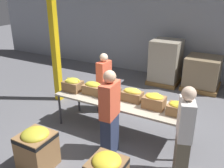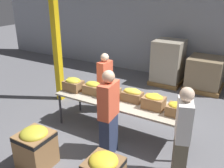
{
  "view_description": "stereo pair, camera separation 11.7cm",
  "coord_description": "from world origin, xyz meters",
  "px_view_note": "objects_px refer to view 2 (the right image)",
  "views": [
    {
      "loc": [
        2.14,
        -4.28,
        3.07
      ],
      "look_at": [
        -0.21,
        0.0,
        1.1
      ],
      "focal_mm": 40.0,
      "sensor_mm": 36.0,
      "label": 1
    },
    {
      "loc": [
        2.24,
        -4.22,
        3.07
      ],
      "look_at": [
        -0.21,
        0.0,
        1.1
      ],
      "focal_mm": 40.0,
      "sensor_mm": 36.0,
      "label": 2
    }
  ],
  "objects_px": {
    "banana_box_5": "(177,109)",
    "volunteer_1": "(182,136)",
    "banana_box_3": "(132,95)",
    "donation_bin_0": "(36,146)",
    "sorting_table": "(121,102)",
    "banana_box_1": "(93,88)",
    "banana_box_4": "(154,101)",
    "volunteer_2": "(109,115)",
    "pallet_stack_1": "(168,63)",
    "banana_box_2": "(110,92)",
    "banana_box_0": "(73,84)",
    "pallet_stack_0": "(205,74)",
    "volunteer_0": "(105,83)",
    "support_pillar": "(55,28)"
  },
  "relations": [
    {
      "from": "banana_box_2",
      "to": "banana_box_4",
      "type": "height_order",
      "value": "same"
    },
    {
      "from": "banana_box_1",
      "to": "banana_box_4",
      "type": "relative_size",
      "value": 1.0
    },
    {
      "from": "banana_box_3",
      "to": "pallet_stack_1",
      "type": "relative_size",
      "value": 0.3
    },
    {
      "from": "volunteer_2",
      "to": "donation_bin_0",
      "type": "height_order",
      "value": "volunteer_2"
    },
    {
      "from": "banana_box_0",
      "to": "donation_bin_0",
      "type": "distance_m",
      "value": 1.78
    },
    {
      "from": "banana_box_2",
      "to": "banana_box_3",
      "type": "xyz_separation_m",
      "value": [
        0.48,
        0.11,
        -0.0
      ]
    },
    {
      "from": "banana_box_0",
      "to": "volunteer_0",
      "type": "height_order",
      "value": "volunteer_0"
    },
    {
      "from": "banana_box_0",
      "to": "pallet_stack_0",
      "type": "distance_m",
      "value": 4.22
    },
    {
      "from": "banana_box_0",
      "to": "volunteer_2",
      "type": "distance_m",
      "value": 1.54
    },
    {
      "from": "banana_box_2",
      "to": "banana_box_4",
      "type": "relative_size",
      "value": 1.0
    },
    {
      "from": "banana_box_1",
      "to": "banana_box_2",
      "type": "bearing_deg",
      "value": -2.84
    },
    {
      "from": "banana_box_2",
      "to": "pallet_stack_1",
      "type": "relative_size",
      "value": 0.3
    },
    {
      "from": "banana_box_1",
      "to": "volunteer_1",
      "type": "distance_m",
      "value": 2.34
    },
    {
      "from": "banana_box_5",
      "to": "support_pillar",
      "type": "distance_m",
      "value": 3.75
    },
    {
      "from": "sorting_table",
      "to": "banana_box_3",
      "type": "height_order",
      "value": "banana_box_3"
    },
    {
      "from": "banana_box_4",
      "to": "volunteer_2",
      "type": "height_order",
      "value": "volunteer_2"
    },
    {
      "from": "volunteer_0",
      "to": "volunteer_2",
      "type": "xyz_separation_m",
      "value": [
        1.0,
        -1.49,
        0.09
      ]
    },
    {
      "from": "banana_box_3",
      "to": "donation_bin_0",
      "type": "distance_m",
      "value": 2.14
    },
    {
      "from": "banana_box_5",
      "to": "volunteer_1",
      "type": "bearing_deg",
      "value": -67.76
    },
    {
      "from": "banana_box_3",
      "to": "pallet_stack_1",
      "type": "bearing_deg",
      "value": 95.1
    },
    {
      "from": "support_pillar",
      "to": "banana_box_2",
      "type": "bearing_deg",
      "value": -18.57
    },
    {
      "from": "banana_box_2",
      "to": "banana_box_3",
      "type": "relative_size",
      "value": 1.0
    },
    {
      "from": "banana_box_0",
      "to": "volunteer_2",
      "type": "height_order",
      "value": "volunteer_2"
    },
    {
      "from": "banana_box_3",
      "to": "volunteer_1",
      "type": "height_order",
      "value": "volunteer_1"
    },
    {
      "from": "banana_box_4",
      "to": "volunteer_1",
      "type": "xyz_separation_m",
      "value": [
        0.78,
        -0.77,
        -0.1
      ]
    },
    {
      "from": "banana_box_2",
      "to": "pallet_stack_1",
      "type": "bearing_deg",
      "value": 86.72
    },
    {
      "from": "banana_box_5",
      "to": "volunteer_1",
      "type": "height_order",
      "value": "volunteer_1"
    },
    {
      "from": "banana_box_1",
      "to": "banana_box_4",
      "type": "height_order",
      "value": "banana_box_4"
    },
    {
      "from": "banana_box_0",
      "to": "banana_box_3",
      "type": "relative_size",
      "value": 0.98
    },
    {
      "from": "banana_box_2",
      "to": "pallet_stack_0",
      "type": "distance_m",
      "value": 3.74
    },
    {
      "from": "banana_box_4",
      "to": "pallet_stack_0",
      "type": "height_order",
      "value": "banana_box_4"
    },
    {
      "from": "donation_bin_0",
      "to": "pallet_stack_1",
      "type": "height_order",
      "value": "pallet_stack_1"
    },
    {
      "from": "volunteer_1",
      "to": "support_pillar",
      "type": "bearing_deg",
      "value": 51.33
    },
    {
      "from": "pallet_stack_1",
      "to": "banana_box_0",
      "type": "bearing_deg",
      "value": -108.39
    },
    {
      "from": "donation_bin_0",
      "to": "pallet_stack_0",
      "type": "height_order",
      "value": "pallet_stack_0"
    },
    {
      "from": "volunteer_0",
      "to": "pallet_stack_0",
      "type": "relative_size",
      "value": 1.4
    },
    {
      "from": "donation_bin_0",
      "to": "banana_box_3",
      "type": "bearing_deg",
      "value": 61.25
    },
    {
      "from": "donation_bin_0",
      "to": "pallet_stack_0",
      "type": "xyz_separation_m",
      "value": [
        1.86,
        5.17,
        0.09
      ]
    },
    {
      "from": "banana_box_3",
      "to": "volunteer_1",
      "type": "distance_m",
      "value": 1.55
    },
    {
      "from": "pallet_stack_1",
      "to": "banana_box_4",
      "type": "bearing_deg",
      "value": -76.53
    },
    {
      "from": "banana_box_5",
      "to": "donation_bin_0",
      "type": "distance_m",
      "value": 2.66
    },
    {
      "from": "volunteer_0",
      "to": "banana_box_0",
      "type": "bearing_deg",
      "value": -20.81
    },
    {
      "from": "banana_box_2",
      "to": "pallet_stack_1",
      "type": "xyz_separation_m",
      "value": [
        0.19,
        3.35,
        -0.21
      ]
    },
    {
      "from": "banana_box_1",
      "to": "pallet_stack_1",
      "type": "relative_size",
      "value": 0.3
    },
    {
      "from": "banana_box_5",
      "to": "banana_box_4",
      "type": "bearing_deg",
      "value": 173.96
    },
    {
      "from": "volunteer_0",
      "to": "volunteer_2",
      "type": "bearing_deg",
      "value": 37.85
    },
    {
      "from": "sorting_table",
      "to": "banana_box_4",
      "type": "distance_m",
      "value": 0.76
    },
    {
      "from": "banana_box_5",
      "to": "volunteer_2",
      "type": "bearing_deg",
      "value": -145.23
    },
    {
      "from": "sorting_table",
      "to": "banana_box_1",
      "type": "bearing_deg",
      "value": 179.32
    },
    {
      "from": "volunteer_0",
      "to": "pallet_stack_1",
      "type": "height_order",
      "value": "volunteer_0"
    }
  ]
}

